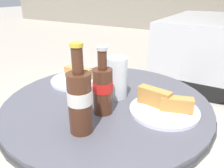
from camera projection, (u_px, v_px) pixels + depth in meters
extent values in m
cylinder|color=#333333|center=(107.00, 106.00, 0.82)|extent=(0.76, 0.76, 0.01)
cylinder|color=#4C4C56|center=(107.00, 102.00, 0.81)|extent=(0.74, 0.74, 0.02)
cylinder|color=#4C2819|center=(80.00, 104.00, 0.60)|extent=(0.07, 0.07, 0.18)
cylinder|color=silver|center=(80.00, 97.00, 0.59)|extent=(0.07, 0.07, 0.04)
cylinder|color=#4C2819|center=(77.00, 60.00, 0.55)|extent=(0.03, 0.03, 0.07)
cylinder|color=gold|center=(76.00, 45.00, 0.53)|extent=(0.03, 0.03, 0.01)
cylinder|color=#4C2819|center=(103.00, 91.00, 0.70)|extent=(0.06, 0.06, 0.15)
cylinder|color=red|center=(103.00, 86.00, 0.69)|extent=(0.07, 0.07, 0.03)
cylinder|color=#4C2819|center=(102.00, 60.00, 0.66)|extent=(0.03, 0.03, 0.06)
cylinder|color=silver|center=(102.00, 48.00, 0.64)|extent=(0.03, 0.03, 0.01)
cylinder|color=silver|center=(117.00, 82.00, 0.81)|extent=(0.07, 0.07, 0.12)
cylinder|color=silver|center=(117.00, 78.00, 0.80)|extent=(0.08, 0.08, 0.15)
cylinder|color=white|center=(164.00, 110.00, 0.72)|extent=(0.23, 0.23, 0.01)
cube|color=white|center=(164.00, 108.00, 0.72)|extent=(0.15, 0.15, 0.00)
cube|color=#B77F3D|center=(154.00, 97.00, 0.73)|extent=(0.12, 0.05, 0.06)
cube|color=#B77F3D|center=(177.00, 104.00, 0.70)|extent=(0.11, 0.06, 0.05)
cylinder|color=white|center=(77.00, 80.00, 0.97)|extent=(0.23, 0.23, 0.01)
cube|color=white|center=(77.00, 79.00, 0.96)|extent=(0.17, 0.17, 0.00)
cube|color=#B77F3D|center=(78.00, 73.00, 0.96)|extent=(0.13, 0.06, 0.05)
cylinder|color=black|center=(215.00, 70.00, 2.35)|extent=(0.69, 0.22, 0.69)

